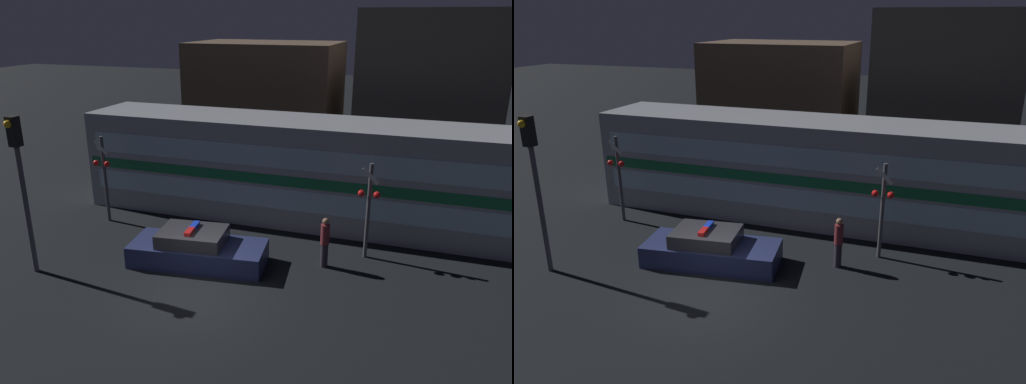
# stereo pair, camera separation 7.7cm
# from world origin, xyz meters

# --- Properties ---
(ground_plane) EXTENTS (120.00, 120.00, 0.00)m
(ground_plane) POSITION_xyz_m (0.00, 0.00, 0.00)
(ground_plane) COLOR black
(train) EXTENTS (17.98, 3.17, 4.02)m
(train) POSITION_xyz_m (1.49, 7.05, 2.01)
(train) COLOR #999EA5
(train) RESTS_ON ground_plane
(police_car) EXTENTS (4.63, 2.32, 1.30)m
(police_car) POSITION_xyz_m (-0.84, 2.00, 0.49)
(police_car) COLOR navy
(police_car) RESTS_ON ground_plane
(pedestrian) EXTENTS (0.29, 0.29, 1.71)m
(pedestrian) POSITION_xyz_m (3.18, 3.15, 0.88)
(pedestrian) COLOR #2D2833
(pedestrian) RESTS_ON ground_plane
(crossing_signal_near) EXTENTS (0.73, 0.32, 3.33)m
(crossing_signal_near) POSITION_xyz_m (4.37, 4.25, 1.88)
(crossing_signal_near) COLOR #4C4C51
(crossing_signal_near) RESTS_ON ground_plane
(crossing_signal_far) EXTENTS (0.73, 0.32, 3.46)m
(crossing_signal_far) POSITION_xyz_m (-5.80, 4.14, 1.95)
(crossing_signal_far) COLOR #4C4C51
(crossing_signal_far) RESTS_ON ground_plane
(traffic_light_corner) EXTENTS (0.30, 0.46, 5.04)m
(traffic_light_corner) POSITION_xyz_m (-5.53, -0.22, 3.26)
(traffic_light_corner) COLOR #4C4C51
(traffic_light_corner) RESTS_ON ground_plane
(building_left) EXTENTS (8.06, 5.34, 6.44)m
(building_left) POSITION_xyz_m (-2.99, 15.84, 3.22)
(building_left) COLOR brown
(building_left) RESTS_ON ground_plane
(building_center) EXTENTS (6.64, 6.57, 8.15)m
(building_center) POSITION_xyz_m (5.77, 15.42, 4.07)
(building_center) COLOR #47423D
(building_center) RESTS_ON ground_plane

